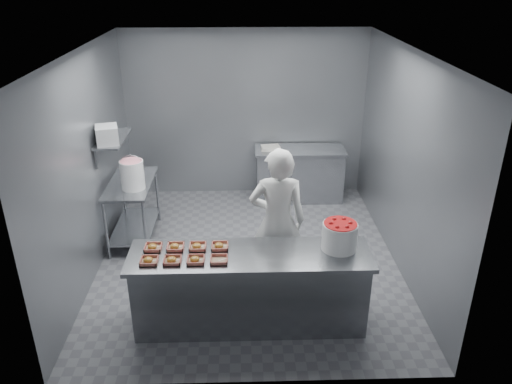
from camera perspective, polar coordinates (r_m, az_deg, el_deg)
floor at (r=6.96m, az=-0.88°, el=-7.52°), size 4.50×4.50×0.00m
ceiling at (r=5.96m, az=-1.06°, el=15.90°), size 4.50×4.50×0.00m
wall_back at (r=8.46m, az=-1.21°, el=8.85°), size 4.00×0.04×2.80m
wall_left at (r=6.61m, az=-18.59°, el=2.90°), size 0.04×4.50×2.80m
wall_right at (r=6.66m, az=16.55°, el=3.33°), size 0.04×4.50×2.80m
service_counter at (r=5.59m, az=-0.67°, el=-10.97°), size 2.60×0.70×0.90m
prep_table at (r=7.37m, az=-13.93°, el=-1.12°), size 0.60×1.20×0.90m
back_counter at (r=8.50m, az=4.96°, el=2.07°), size 1.50×0.60×0.90m
wall_shelf at (r=7.06m, az=-16.07°, el=5.89°), size 0.35×0.90×0.03m
tray_0 at (r=5.30m, az=-12.15°, el=-7.66°), size 0.19×0.18×0.06m
tray_1 at (r=5.26m, az=-9.56°, el=-7.68°), size 0.19×0.18×0.06m
tray_2 at (r=5.24m, az=-6.93°, el=-7.68°), size 0.19×0.18×0.06m
tray_3 at (r=5.22m, az=-4.25°, el=-7.70°), size 0.19×0.18×0.04m
tray_4 at (r=5.53m, az=-11.70°, el=-6.18°), size 0.19×0.18×0.06m
tray_5 at (r=5.49m, az=-9.22°, el=-6.19°), size 0.19×0.18×0.06m
tray_6 at (r=5.46m, az=-6.71°, el=-6.18°), size 0.19×0.18×0.06m
tray_7 at (r=5.45m, az=-4.18°, el=-6.17°), size 0.19×0.18×0.06m
worker at (r=5.93m, az=2.47°, el=-3.39°), size 0.68×0.46×1.84m
strawberry_tub at (r=5.42m, az=9.53°, el=-4.89°), size 0.38×0.38×0.31m
glaze_bucket at (r=6.96m, az=-13.95°, el=2.00°), size 0.33×0.32×0.49m
bucket_lid at (r=7.47m, az=-13.94°, el=1.93°), size 0.44×0.44×0.03m
rag at (r=7.64m, az=-13.70°, el=2.46°), size 0.14×0.13×0.02m
appliance at (r=6.80m, az=-16.66°, el=6.28°), size 0.35×0.38×0.24m
paper_stack at (r=8.28m, az=1.68°, el=5.08°), size 0.30×0.22×0.06m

